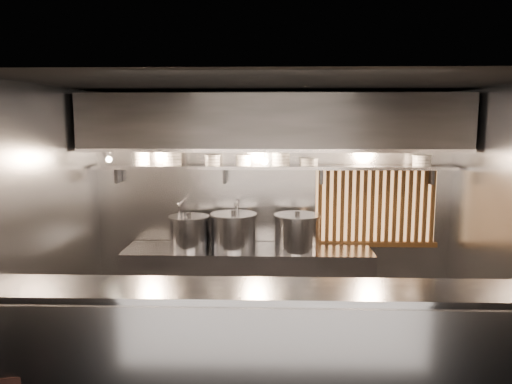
# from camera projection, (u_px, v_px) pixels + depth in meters

# --- Properties ---
(floor) EXTENTS (4.50, 4.50, 0.00)m
(floor) POSITION_uv_depth(u_px,v_px,m) (272.00, 363.00, 5.09)
(floor) COLOR black
(floor) RESTS_ON ground
(ceiling) EXTENTS (4.50, 4.50, 0.00)m
(ceiling) POSITION_uv_depth(u_px,v_px,m) (274.00, 83.00, 4.68)
(ceiling) COLOR black
(ceiling) RESTS_ON wall_back
(wall_back) EXTENTS (4.50, 0.00, 4.50)m
(wall_back) POSITION_uv_depth(u_px,v_px,m) (273.00, 203.00, 6.37)
(wall_back) COLOR gray
(wall_back) RESTS_ON floor
(wall_left) EXTENTS (0.00, 3.00, 3.00)m
(wall_left) POSITION_uv_depth(u_px,v_px,m) (47.00, 227.00, 4.96)
(wall_left) COLOR gray
(wall_left) RESTS_ON floor
(wall_right) EXTENTS (0.00, 3.00, 3.00)m
(wall_right) POSITION_uv_depth(u_px,v_px,m) (506.00, 230.00, 4.82)
(wall_right) COLOR gray
(wall_right) RESTS_ON floor
(serving_counter) EXTENTS (4.50, 0.56, 1.13)m
(serving_counter) POSITION_uv_depth(u_px,v_px,m) (273.00, 355.00, 4.06)
(serving_counter) COLOR #9B9BA1
(serving_counter) RESTS_ON floor
(cooking_bench) EXTENTS (3.00, 0.70, 0.90)m
(cooking_bench) POSITION_uv_depth(u_px,v_px,m) (248.00, 284.00, 6.15)
(cooking_bench) COLOR #9B9BA1
(cooking_bench) RESTS_ON floor
(bowl_shelf) EXTENTS (4.40, 0.34, 0.04)m
(bowl_shelf) POSITION_uv_depth(u_px,v_px,m) (273.00, 167.00, 6.12)
(bowl_shelf) COLOR #9B9BA1
(bowl_shelf) RESTS_ON wall_back
(exhaust_hood) EXTENTS (4.40, 0.81, 0.65)m
(exhaust_hood) POSITION_uv_depth(u_px,v_px,m) (273.00, 123.00, 5.82)
(exhaust_hood) COLOR #2D2D30
(exhaust_hood) RESTS_ON ceiling
(wood_screen) EXTENTS (1.56, 0.09, 1.04)m
(wood_screen) POSITION_uv_depth(u_px,v_px,m) (376.00, 206.00, 6.28)
(wood_screen) COLOR #EEAD6B
(wood_screen) RESTS_ON wall_back
(faucet_left) EXTENTS (0.04, 0.30, 0.50)m
(faucet_left) POSITION_uv_depth(u_px,v_px,m) (182.00, 212.00, 6.29)
(faucet_left) COLOR silver
(faucet_left) RESTS_ON wall_back
(faucet_right) EXTENTS (0.04, 0.30, 0.50)m
(faucet_right) POSITION_uv_depth(u_px,v_px,m) (237.00, 212.00, 6.26)
(faucet_right) COLOR silver
(faucet_right) RESTS_ON wall_back
(heat_lamp) EXTENTS (0.25, 0.35, 0.20)m
(heat_lamp) POSITION_uv_depth(u_px,v_px,m) (107.00, 154.00, 5.69)
(heat_lamp) COLOR #9B9BA1
(heat_lamp) RESTS_ON exhaust_hood
(pendant_bulb) EXTENTS (0.09, 0.09, 0.19)m
(pendant_bulb) POSITION_uv_depth(u_px,v_px,m) (265.00, 161.00, 5.99)
(pendant_bulb) COLOR #2D2D30
(pendant_bulb) RESTS_ON exhaust_hood
(stock_pot_left) EXTENTS (0.67, 0.67, 0.47)m
(stock_pot_left) POSITION_uv_depth(u_px,v_px,m) (234.00, 231.00, 6.09)
(stock_pot_left) COLOR #9B9BA1
(stock_pot_left) RESTS_ON cooking_bench
(stock_pot_mid) EXTENTS (0.65, 0.65, 0.43)m
(stock_pot_mid) POSITION_uv_depth(u_px,v_px,m) (189.00, 232.00, 6.11)
(stock_pot_mid) COLOR #9B9BA1
(stock_pot_mid) RESTS_ON cooking_bench
(stock_pot_right) EXTENTS (0.71, 0.71, 0.47)m
(stock_pot_right) POSITION_uv_depth(u_px,v_px,m) (297.00, 232.00, 5.99)
(stock_pot_right) COLOR #9B9BA1
(stock_pot_right) RESTS_ON cooking_bench
(bowl_stack_0) EXTENTS (0.21, 0.21, 0.17)m
(bowl_stack_0) POSITION_uv_depth(u_px,v_px,m) (142.00, 158.00, 6.16)
(bowl_stack_0) COLOR white
(bowl_stack_0) RESTS_ON bowl_shelf
(bowl_stack_1) EXTENTS (0.24, 0.24, 0.17)m
(bowl_stack_1) POSITION_uv_depth(u_px,v_px,m) (172.00, 158.00, 6.15)
(bowl_stack_1) COLOR white
(bowl_stack_1) RESTS_ON bowl_shelf
(bowl_stack_2) EXTENTS (0.20, 0.20, 0.13)m
(bowl_stack_2) POSITION_uv_depth(u_px,v_px,m) (212.00, 160.00, 6.13)
(bowl_stack_2) COLOR white
(bowl_stack_2) RESTS_ON bowl_shelf
(bowl_stack_3) EXTENTS (0.20, 0.20, 0.13)m
(bowl_stack_3) POSITION_uv_depth(u_px,v_px,m) (244.00, 160.00, 6.12)
(bowl_stack_3) COLOR white
(bowl_stack_3) RESTS_ON bowl_shelf
(bowl_stack_4) EXTENTS (0.23, 0.23, 0.17)m
(bowl_stack_4) POSITION_uv_depth(u_px,v_px,m) (281.00, 159.00, 6.10)
(bowl_stack_4) COLOR white
(bowl_stack_4) RESTS_ON bowl_shelf
(bowl_stack_5) EXTENTS (0.23, 0.23, 0.09)m
(bowl_stack_5) POSITION_uv_depth(u_px,v_px,m) (309.00, 162.00, 6.10)
(bowl_stack_5) COLOR white
(bowl_stack_5) RESTS_ON bowl_shelf
(bowl_stack_6) EXTENTS (0.24, 0.24, 0.13)m
(bowl_stack_6) POSITION_uv_depth(u_px,v_px,m) (422.00, 161.00, 6.05)
(bowl_stack_6) COLOR white
(bowl_stack_6) RESTS_ON bowl_shelf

